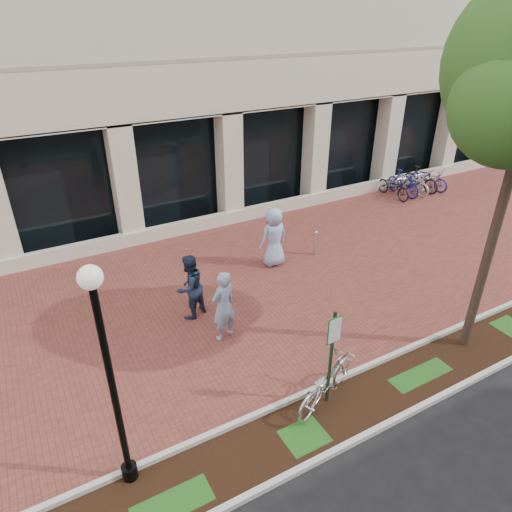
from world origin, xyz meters
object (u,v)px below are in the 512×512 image
parking_sign (332,347)px  locked_bicycle (325,382)px  pedestrian_left (223,306)px  lamppost (110,373)px  bollard (315,243)px  bike_rack_cluster (412,182)px  pedestrian_mid (190,287)px  pedestrian_right (274,237)px

parking_sign → locked_bicycle: size_ratio=1.15×
pedestrian_left → lamppost: bearing=25.3°
parking_sign → bollard: parking_sign is taller
locked_bicycle → bike_rack_cluster: 13.82m
lamppost → bike_rack_cluster: 17.35m
lamppost → bollard: 9.75m
locked_bicycle → bollard: size_ratio=2.28×
pedestrian_left → bike_rack_cluster: (11.98, 5.31, -0.44)m
lamppost → bollard: (7.89, 5.35, -2.04)m
parking_sign → pedestrian_left: 3.26m
locked_bicycle → bollard: bearing=-56.1°
lamppost → pedestrian_mid: bearing=55.2°
lamppost → parking_sign: bearing=-3.5°
pedestrian_left → bollard: (4.66, 2.55, -0.51)m
parking_sign → pedestrian_right: 6.13m
pedestrian_mid → locked_bicycle: bearing=82.9°
parking_sign → pedestrian_right: parking_sign is taller
parking_sign → pedestrian_right: (2.09, 5.74, -0.52)m
parking_sign → locked_bicycle: bearing=125.2°
parking_sign → bollard: bearing=56.2°
pedestrian_mid → lamppost: bearing=30.9°
lamppost → locked_bicycle: (4.17, -0.20, -1.96)m
pedestrian_right → bike_rack_cluster: (8.91, 2.63, -0.46)m
lamppost → bollard: size_ratio=4.93×
lamppost → locked_bicycle: size_ratio=2.16×
pedestrian_left → bollard: pedestrian_left is taller
locked_bicycle → bollard: (3.72, 5.55, -0.08)m
locked_bicycle → pedestrian_mid: pedestrian_mid is taller
pedestrian_mid → bike_rack_cluster: size_ratio=0.60×
lamppost → bike_rack_cluster: (15.21, 8.11, -1.96)m
pedestrian_mid → bollard: pedestrian_mid is taller
locked_bicycle → pedestrian_mid: bearing=-5.1°
pedestrian_right → bollard: bearing=171.1°
locked_bicycle → pedestrian_right: size_ratio=1.03×
bike_rack_cluster → lamppost: bearing=-156.5°
pedestrian_left → pedestrian_mid: bearing=-88.9°
bollard → pedestrian_right: bearing=175.5°
pedestrian_right → locked_bicycle: bearing=65.1°
lamppost → pedestrian_mid: (2.84, 4.09, -1.57)m
bollard → pedestrian_left: bearing=-151.3°
parking_sign → locked_bicycle: (-0.04, 0.06, -0.97)m
pedestrian_mid → pedestrian_right: bearing=177.5°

